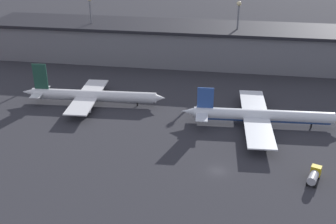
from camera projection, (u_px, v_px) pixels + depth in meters
ground at (217, 171)px, 100.69m from camera, size 600.00×600.00×0.00m
terminal_building at (229, 46)px, 168.62m from camera, size 194.99×24.04×15.09m
airplane_1 at (92, 96)px, 134.56m from camera, size 46.74×28.72×13.03m
airplane_2 at (261, 116)px, 121.04m from camera, size 46.61×38.24×11.05m
service_vehicle_2 at (314, 175)px, 95.98m from camera, size 4.00×6.15×3.08m
lamp_post_0 at (91, 20)px, 170.04m from camera, size 1.80×1.80×25.91m
lamp_post_1 at (237, 26)px, 161.74m from camera, size 1.80×1.80×25.79m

